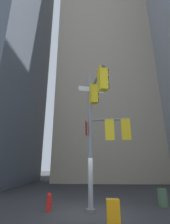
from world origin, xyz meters
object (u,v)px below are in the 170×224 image
newspaper_box (113,215)px  trash_bin (163,197)px  fire_hydrant (49,201)px  signal_pole_assembly (100,122)px

newspaper_box → trash_bin: 4.98m
fire_hydrant → newspaper_box: (2.89, -2.58, 0.07)m
signal_pole_assembly → fire_hydrant: 4.71m
signal_pole_assembly → trash_bin: bearing=29.1°
trash_bin → signal_pole_assembly: bearing=-150.9°
signal_pole_assembly → fire_hydrant: (-2.60, 0.63, -3.87)m
newspaper_box → trash_bin: (3.15, 3.86, -0.06)m
newspaper_box → fire_hydrant: bearing=138.2°
newspaper_box → trash_bin: bearing=50.8°
newspaper_box → trash_bin: newspaper_box is taller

